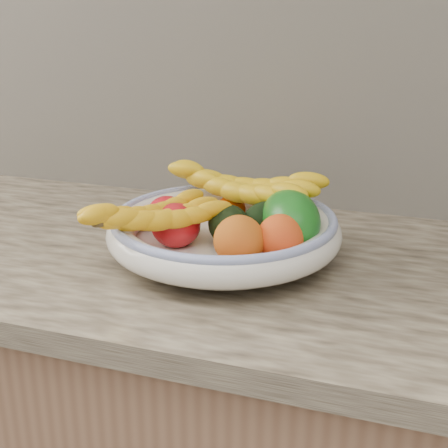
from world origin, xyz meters
TOP-DOWN VIEW (x-y plane):
  - fruit_bowl at (0.00, 1.66)m, footprint 0.39×0.39m
  - clementine_back_left at (-0.02, 1.76)m, footprint 0.06×0.06m
  - clementine_back_right at (0.04, 1.77)m, footprint 0.07×0.07m
  - tomato_left at (-0.11, 1.67)m, footprint 0.09×0.09m
  - tomato_near_left at (-0.07, 1.62)m, footprint 0.10×0.10m
  - avocado_center at (0.01, 1.65)m, footprint 0.11×0.12m
  - avocado_right at (0.06, 1.69)m, footprint 0.10×0.11m
  - green_mango at (0.11, 1.67)m, footprint 0.17×0.18m
  - peach_front at (0.05, 1.58)m, footprint 0.09×0.09m
  - peach_right at (0.11, 1.61)m, footprint 0.09×0.09m
  - banana_bunch_back at (-0.00, 1.76)m, footprint 0.33×0.18m
  - banana_bunch_front at (-0.09, 1.58)m, footprint 0.24×0.27m

SIDE VIEW (x-z plane):
  - fruit_bowl at x=0.00m, z-range 0.91..0.99m
  - clementine_back_left at x=-0.02m, z-range 0.93..0.98m
  - clementine_back_right at x=0.04m, z-range 0.93..0.98m
  - tomato_left at x=-0.11m, z-range 0.93..0.99m
  - tomato_near_left at x=-0.07m, z-range 0.92..1.00m
  - avocado_center at x=0.01m, z-range 0.93..1.00m
  - avocado_right at x=0.06m, z-range 0.93..1.00m
  - peach_front at x=0.05m, z-range 0.93..1.01m
  - peach_right at x=0.11m, z-range 0.93..1.00m
  - green_mango at x=0.11m, z-range 0.92..1.04m
  - banana_bunch_front at x=-0.09m, z-range 0.95..1.02m
  - banana_bunch_back at x=0.00m, z-range 0.94..1.03m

